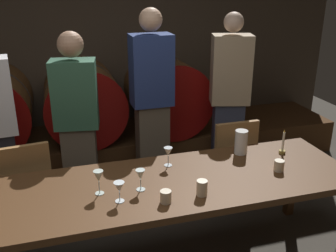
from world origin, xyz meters
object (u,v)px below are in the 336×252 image
(guest_far_right, at_px, (229,99))
(pitcher, at_px, (241,142))
(wine_barrel_center, at_px, (83,100))
(chair_right, at_px, (230,158))
(chair_left, at_px, (26,186))
(candle_center, at_px, (283,147))
(wine_glass_right, at_px, (140,175))
(cup_right, at_px, (279,166))
(wine_glass_center, at_px, (119,188))
(wine_barrel_right, at_px, (166,93))
(wine_glass_left, at_px, (99,177))
(cup_center, at_px, (202,188))
(dining_table, at_px, (151,192))
(wine_glass_far_right, at_px, (168,152))
(guest_center_left, at_px, (77,123))
(guest_center_right, at_px, (152,103))
(cup_left, at_px, (166,197))

(guest_far_right, height_order, pitcher, guest_far_right)
(wine_barrel_center, bearing_deg, chair_right, -45.25)
(chair_left, relative_size, candle_center, 4.28)
(chair_left, xyz_separation_m, wine_glass_right, (0.78, -0.71, 0.34))
(cup_right, bearing_deg, wine_glass_center, -176.11)
(wine_barrel_right, xyz_separation_m, wine_glass_left, (-1.00, -1.89, 0.05))
(cup_right, bearing_deg, pitcher, 110.57)
(guest_far_right, relative_size, cup_center, 16.65)
(wine_glass_center, bearing_deg, chair_left, 127.49)
(wine_barrel_center, bearing_deg, guest_far_right, -27.37)
(pitcher, height_order, wine_glass_left, pitcher)
(pitcher, bearing_deg, wine_glass_center, -157.61)
(dining_table, bearing_deg, cup_right, -4.52)
(wine_glass_left, bearing_deg, wine_glass_far_right, 25.44)
(candle_center, height_order, cup_right, candle_center)
(wine_glass_left, relative_size, wine_glass_far_right, 1.12)
(chair_right, bearing_deg, wine_glass_right, 35.14)
(wine_barrel_right, relative_size, pitcher, 4.77)
(pitcher, distance_m, wine_glass_left, 1.20)
(wine_barrel_right, xyz_separation_m, guest_center_left, (-1.06, -0.82, 0.05))
(chair_right, distance_m, wine_glass_left, 1.48)
(guest_center_left, xyz_separation_m, candle_center, (1.54, -0.86, -0.06))
(dining_table, height_order, cup_right, cup_right)
(guest_far_right, xyz_separation_m, cup_center, (-0.82, -1.38, -0.12))
(chair_left, height_order, cup_center, chair_left)
(wine_barrel_center, xyz_separation_m, guest_center_right, (0.59, -0.73, 0.13))
(guest_center_left, height_order, guest_center_right, guest_center_right)
(chair_left, xyz_separation_m, guest_center_right, (1.17, 0.48, 0.44))
(dining_table, xyz_separation_m, wine_glass_left, (-0.35, -0.02, 0.18))
(wine_glass_center, bearing_deg, chair_right, 35.11)
(dining_table, bearing_deg, wine_glass_left, -176.15)
(cup_left, bearing_deg, cup_right, 10.81)
(dining_table, height_order, cup_center, cup_center)
(chair_left, distance_m, candle_center, 2.08)
(guest_center_left, height_order, pitcher, guest_center_left)
(cup_left, bearing_deg, wine_glass_far_right, 71.69)
(chair_right, height_order, cup_center, chair_right)
(wine_barrel_center, relative_size, pitcher, 4.77)
(chair_right, bearing_deg, wine_glass_far_right, 29.98)
(wine_glass_right, height_order, cup_right, wine_glass_right)
(wine_glass_right, height_order, wine_glass_far_right, same)
(wine_barrel_right, relative_size, guest_center_right, 0.52)
(guest_center_right, bearing_deg, cup_left, 78.07)
(wine_glass_center, height_order, cup_left, wine_glass_center)
(dining_table, xyz_separation_m, pitcher, (0.81, 0.28, 0.16))
(pitcher, distance_m, wine_glass_right, 0.95)
(wine_glass_center, xyz_separation_m, cup_center, (0.52, -0.08, -0.04))
(wine_barrel_center, xyz_separation_m, wine_barrel_right, (0.93, 0.00, 0.00))
(chair_left, distance_m, cup_center, 1.48)
(guest_far_right, bearing_deg, candle_center, 107.13)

